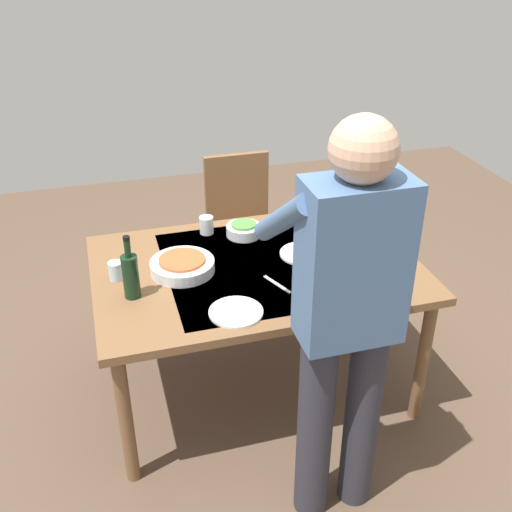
# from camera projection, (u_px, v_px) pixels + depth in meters

# --- Properties ---
(ground_plane) EXTENTS (6.00, 6.00, 0.00)m
(ground_plane) POSITION_uv_depth(u_px,v_px,m) (256.00, 383.00, 3.27)
(ground_plane) COLOR brown
(dining_table) EXTENTS (1.53, 1.03, 0.74)m
(dining_table) POSITION_uv_depth(u_px,v_px,m) (256.00, 277.00, 2.94)
(dining_table) COLOR brown
(dining_table) RESTS_ON ground_plane
(chair_near) EXTENTS (0.40, 0.40, 0.91)m
(chair_near) POSITION_uv_depth(u_px,v_px,m) (241.00, 219.00, 3.79)
(chair_near) COLOR #523019
(chair_near) RESTS_ON ground_plane
(person_server) EXTENTS (0.42, 0.61, 1.69)m
(person_server) POSITION_uv_depth(u_px,v_px,m) (346.00, 313.00, 2.17)
(person_server) COLOR #2D2D38
(person_server) RESTS_ON ground_plane
(wine_bottle) EXTENTS (0.07, 0.07, 0.30)m
(wine_bottle) POSITION_uv_depth(u_px,v_px,m) (131.00, 275.00, 2.62)
(wine_bottle) COLOR black
(wine_bottle) RESTS_ON dining_table
(wine_glass_left) EXTENTS (0.07, 0.07, 0.15)m
(wine_glass_left) POSITION_uv_depth(u_px,v_px,m) (342.00, 200.00, 3.30)
(wine_glass_left) COLOR white
(wine_glass_left) RESTS_ON dining_table
(water_cup_near_left) EXTENTS (0.08, 0.08, 0.10)m
(water_cup_near_left) POSITION_uv_depth(u_px,v_px,m) (359.00, 220.00, 3.21)
(water_cup_near_left) COLOR silver
(water_cup_near_left) RESTS_ON dining_table
(water_cup_near_right) EXTENTS (0.07, 0.07, 0.09)m
(water_cup_near_right) POSITION_uv_depth(u_px,v_px,m) (206.00, 225.00, 3.17)
(water_cup_near_right) COLOR silver
(water_cup_near_right) RESTS_ON dining_table
(water_cup_far_left) EXTENTS (0.07, 0.07, 0.09)m
(water_cup_far_left) POSITION_uv_depth(u_px,v_px,m) (116.00, 271.00, 2.78)
(water_cup_far_left) COLOR silver
(water_cup_far_left) RESTS_ON dining_table
(serving_bowl_pasta) EXTENTS (0.30, 0.30, 0.07)m
(serving_bowl_pasta) POSITION_uv_depth(u_px,v_px,m) (182.00, 265.00, 2.84)
(serving_bowl_pasta) COLOR silver
(serving_bowl_pasta) RESTS_ON dining_table
(side_bowl_salad) EXTENTS (0.18, 0.18, 0.07)m
(side_bowl_salad) POSITION_uv_depth(u_px,v_px,m) (244.00, 229.00, 3.15)
(side_bowl_salad) COLOR silver
(side_bowl_salad) RESTS_ON dining_table
(dinner_plate_near) EXTENTS (0.23, 0.23, 0.01)m
(dinner_plate_near) POSITION_uv_depth(u_px,v_px,m) (303.00, 254.00, 2.99)
(dinner_plate_near) COLOR silver
(dinner_plate_near) RESTS_ON dining_table
(dinner_plate_far) EXTENTS (0.23, 0.23, 0.01)m
(dinner_plate_far) POSITION_uv_depth(u_px,v_px,m) (236.00, 312.00, 2.56)
(dinner_plate_far) COLOR silver
(dinner_plate_far) RESTS_ON dining_table
(table_knife) EXTENTS (0.04, 0.20, 0.00)m
(table_knife) POSITION_uv_depth(u_px,v_px,m) (373.00, 282.00, 2.77)
(table_knife) COLOR silver
(table_knife) RESTS_ON dining_table
(table_fork) EXTENTS (0.08, 0.17, 0.00)m
(table_fork) POSITION_uv_depth(u_px,v_px,m) (277.00, 284.00, 2.75)
(table_fork) COLOR silver
(table_fork) RESTS_ON dining_table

